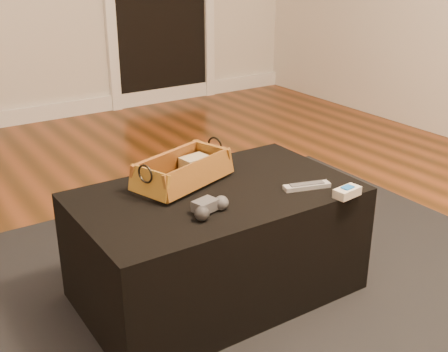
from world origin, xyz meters
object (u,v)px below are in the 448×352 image
wicker_basket (183,172)px  game_controller (209,207)px  cream_gadget (347,192)px  tv_remote (182,180)px  ottoman (217,243)px  silver_remote (307,186)px

wicker_basket → game_controller: (-0.05, -0.27, -0.02)m
wicker_basket → cream_gadget: size_ratio=3.95×
tv_remote → wicker_basket: (0.01, 0.02, 0.02)m
ottoman → tv_remote: size_ratio=5.03×
wicker_basket → silver_remote: bearing=-38.8°
ottoman → silver_remote: size_ratio=5.64×
ottoman → tv_remote: 0.27m
ottoman → wicker_basket: wicker_basket is taller
ottoman → wicker_basket: size_ratio=2.40×
cream_gadget → game_controller: bearing=163.0°
tv_remote → wicker_basket: bearing=30.9°
ottoman → cream_gadget: cream_gadget is taller
wicker_basket → cream_gadget: (0.42, -0.41, -0.03)m
tv_remote → wicker_basket: 0.03m
cream_gadget → tv_remote: bearing=137.9°
ottoman → game_controller: 0.30m
ottoman → game_controller: (-0.12, -0.14, 0.23)m
tv_remote → cream_gadget: 0.59m
tv_remote → game_controller: bearing=-123.9°
silver_remote → wicker_basket: bearing=141.2°
silver_remote → tv_remote: bearing=144.2°
wicker_basket → cream_gadget: bearing=-44.4°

